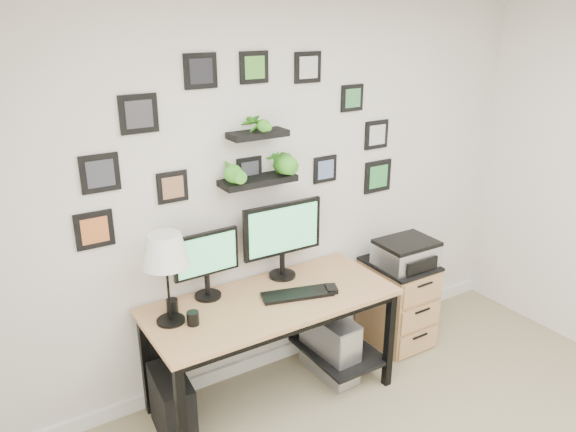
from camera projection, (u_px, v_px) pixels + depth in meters
room at (291, 349)px, 4.26m from camera, size 4.00×4.00×4.00m
desk at (273, 312)px, 3.64m from camera, size 1.60×0.70×0.75m
monitor_left at (206, 260)px, 3.48m from camera, size 0.43×0.17×0.44m
monitor_right at (283, 234)px, 3.74m from camera, size 0.57×0.19×0.53m
keyboard at (297, 294)px, 3.59m from camera, size 0.48×0.26×0.02m
mouse at (331, 289)px, 3.65m from camera, size 0.11×0.13×0.03m
table_lamp at (165, 252)px, 3.14m from camera, size 0.27×0.27×0.56m
mug at (193, 318)px, 3.25m from camera, size 0.07×0.07×0.08m
pen_cup at (172, 306)px, 3.37m from camera, size 0.07×0.07×0.09m
pc_tower_black at (172, 406)px, 3.40m from camera, size 0.22×0.44×0.42m
pc_tower_grey at (330, 346)px, 3.98m from camera, size 0.23×0.47×0.46m
file_cabinet at (398, 302)px, 4.36m from camera, size 0.43×0.53×0.67m
printer at (406, 253)px, 4.18m from camera, size 0.43×0.35×0.19m
wall_decor at (258, 148)px, 3.52m from camera, size 2.32×0.18×1.07m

